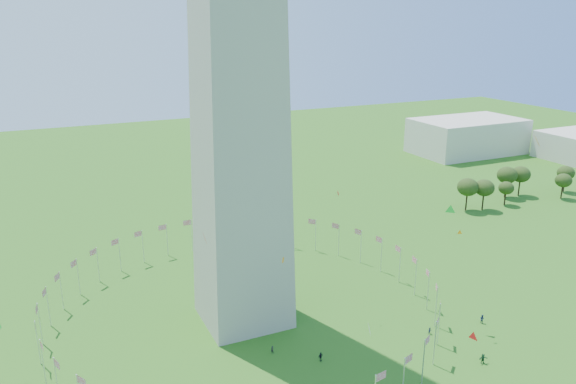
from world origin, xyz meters
name	(u,v)px	position (x,y,z in m)	size (l,w,h in m)	color
flag_ring	(243,299)	(0.00, 50.00, 4.50)	(80.24, 80.24, 9.00)	silver
gov_building_east_a	(467,136)	(150.00, 150.00, 8.00)	(50.00, 30.00, 16.00)	beige
kites_aloft	(339,267)	(8.92, 25.84, 20.31)	(119.24, 64.09, 41.75)	green
tree_line_east	(512,187)	(112.81, 85.73, 5.07)	(53.68, 15.81, 10.96)	#314A18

